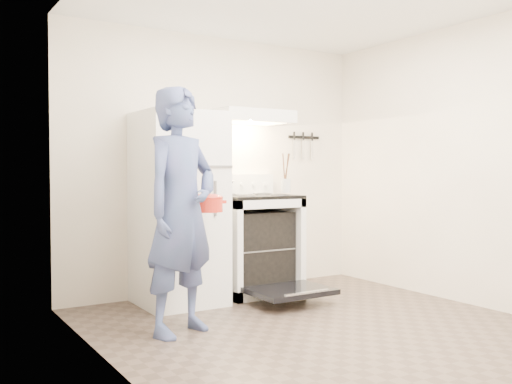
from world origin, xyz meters
TOP-DOWN VIEW (x-y plane):
  - floor at (0.00, 0.00)m, footprint 3.60×3.60m
  - back_wall at (0.00, 1.80)m, footprint 3.20×0.02m
  - refrigerator at (-0.58, 1.45)m, footprint 0.70×0.70m
  - stove_body at (0.23, 1.48)m, footprint 0.76×0.65m
  - cooktop at (0.23, 1.48)m, footprint 0.76×0.65m
  - backsplash at (0.23, 1.76)m, footprint 0.76×0.07m
  - oven_door at (0.23, 0.88)m, footprint 0.70×0.54m
  - oven_rack at (0.23, 1.48)m, footprint 0.60×0.52m
  - range_hood at (0.23, 1.55)m, footprint 0.76×0.50m
  - knife_strip at (1.05, 1.79)m, footprint 0.40×0.02m
  - pizza_stone at (0.20, 1.56)m, footprint 0.30×0.30m
  - tea_kettle at (-0.06, 1.61)m, footprint 0.23×0.19m
  - utensil_jar at (0.42, 1.22)m, footprint 0.10×0.10m
  - person at (-0.95, 0.58)m, footprint 0.77×0.64m
  - dutch_oven at (-0.61, 0.83)m, footprint 0.31×0.24m

SIDE VIEW (x-z plane):
  - floor at x=0.00m, z-range 0.00..0.00m
  - oven_door at x=0.23m, z-range 0.10..0.15m
  - oven_rack at x=0.23m, z-range 0.43..0.45m
  - pizza_stone at x=0.20m, z-range 0.45..0.46m
  - stove_body at x=0.23m, z-range 0.00..0.92m
  - refrigerator at x=-0.58m, z-range 0.00..1.70m
  - person at x=-0.95m, z-range 0.00..1.79m
  - dutch_oven at x=-0.61m, z-range 0.81..1.02m
  - cooktop at x=0.23m, z-range 0.92..0.95m
  - utensil_jar at x=0.42m, z-range 0.98..1.11m
  - backsplash at x=0.23m, z-range 0.95..1.15m
  - tea_kettle at x=-0.06m, z-range 0.95..1.23m
  - back_wall at x=0.00m, z-range 0.00..2.50m
  - knife_strip at x=1.05m, z-range 1.54..1.56m
  - range_hood at x=0.23m, z-range 1.65..1.77m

